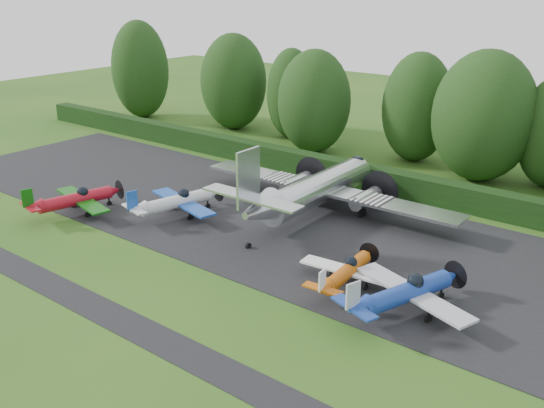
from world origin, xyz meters
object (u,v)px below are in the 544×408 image
Objects in this scene: transport_plane at (316,189)px; light_plane_orange at (347,271)px; light_plane_blue at (406,292)px; light_plane_white at (177,201)px; light_plane_red at (76,199)px.

light_plane_orange is (8.05, -8.68, -0.99)m from transport_plane.
light_plane_white is at bearing 154.13° from light_plane_blue.
light_plane_white is 1.19× the size of light_plane_orange.
light_plane_red is at bearing 165.14° from light_plane_blue.
light_plane_white is at bearing -138.94° from transport_plane.
transport_plane reaches higher than light_plane_orange.
light_plane_red is at bearing -168.83° from light_plane_orange.
transport_plane reaches higher than light_plane_red.
transport_plane is at bearing 137.61° from light_plane_orange.
light_plane_orange is 4.07m from light_plane_blue.
transport_plane is at bearing 24.67° from light_plane_red.
transport_plane is 2.93× the size of light_plane_red.
light_plane_blue is (4.02, -0.58, 0.24)m from light_plane_orange.
light_plane_blue reaches higher than light_plane_white.
light_plane_orange is (22.59, 2.53, -0.16)m from light_plane_red.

